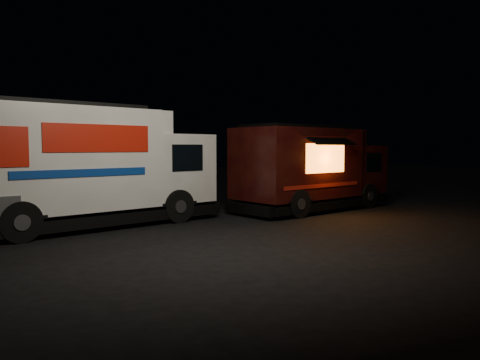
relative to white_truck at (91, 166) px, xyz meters
name	(u,v)px	position (x,y,z in m)	size (l,w,h in m)	color
ground	(241,225)	(4.12, -1.56, -1.77)	(80.00, 80.00, 0.00)	black
white_truck	(91,166)	(0.00, 0.00, 0.00)	(7.82, 2.67, 3.55)	white
red_truck	(313,168)	(7.98, 0.58, -0.22)	(6.67, 2.45, 3.10)	#3B120A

